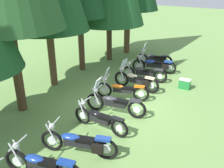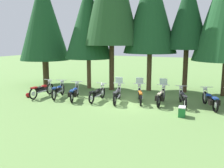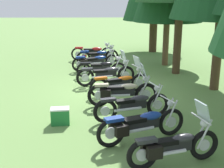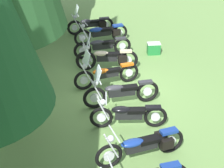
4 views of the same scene
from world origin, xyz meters
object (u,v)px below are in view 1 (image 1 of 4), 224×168
Objects in this scene: motorcycle_1 at (42,165)px; motorcycle_4 at (115,103)px; motorcycle_3 at (100,119)px; motorcycle_5 at (121,89)px; motorcycle_9 at (155,59)px; motorcycle_7 at (144,73)px; motorcycle_6 at (136,80)px; motorcycle_8 at (155,65)px; picnic_cooler at (185,84)px; motorcycle_2 at (80,142)px.

motorcycle_4 is at bearing -101.04° from motorcycle_1.
motorcycle_1 reaches higher than motorcycle_3.
motorcycle_3 is at bearing 85.27° from motorcycle_5.
motorcycle_7 is at bearing 87.61° from motorcycle_9.
motorcycle_6 is at bearing -81.93° from motorcycle_3.
motorcycle_3 is at bearing 77.52° from motorcycle_8.
motorcycle_3 is at bearing 96.71° from motorcycle_6.
motorcycle_9 is 3.80× the size of picnic_cooler.
motorcycle_1 is 1.28m from motorcycle_2.
motorcycle_4 reaches higher than motorcycle_9.
motorcycle_2 is at bearing -113.20° from motorcycle_1.
motorcycle_7 is (2.39, 0.23, -0.01)m from motorcycle_5.
motorcycle_7 is at bearing -81.73° from motorcycle_6.
motorcycle_9 is at bearing 50.19° from picnic_cooler.
motorcycle_1 is 1.01× the size of motorcycle_5.
motorcycle_4 is 1.03× the size of motorcycle_6.
motorcycle_7 is at bearing -105.59° from motorcycle_5.
motorcycle_3 is 3.71m from motorcycle_6.
motorcycle_3 is 3.98× the size of picnic_cooler.
motorcycle_1 is at bearing 79.20° from motorcycle_5.
motorcycle_6 is 3.76m from motorcycle_9.
motorcycle_6 is at bearing -100.08° from motorcycle_2.
picnic_cooler is at bearing -114.02° from motorcycle_1.
motorcycle_7 is at bearing -81.56° from motorcycle_3.
motorcycle_2 reaches higher than motorcycle_3.
motorcycle_3 is 0.97× the size of motorcycle_8.
motorcycle_2 is 1.07× the size of motorcycle_9.
picnic_cooler is (1.43, -1.81, -0.24)m from motorcycle_6.
motorcycle_6 reaches higher than motorcycle_9.
motorcycle_3 is 5.21m from picnic_cooler.
motorcycle_5 is at bearing 145.68° from picnic_cooler.
motorcycle_5 reaches higher than picnic_cooler.
motorcycle_8 is (7.58, 1.34, 0.02)m from motorcycle_2.
motorcycle_5 is 3.98× the size of picnic_cooler.
motorcycle_6 reaches higher than motorcycle_3.
motorcycle_1 reaches higher than picnic_cooler.
motorcycle_8 is at bearing -104.34° from motorcycle_7.
motorcycle_7 is at bearing -99.95° from motorcycle_2.
motorcycle_6 is 4.17× the size of picnic_cooler.
motorcycle_9 is (1.11, 0.55, -0.02)m from motorcycle_8.
motorcycle_6 is at bearing -99.22° from motorcycle_1.
motorcycle_6 is 1.01× the size of motorcycle_7.
motorcycle_7 is (3.60, 0.72, -0.03)m from motorcycle_4.
motorcycle_7 reaches higher than motorcycle_2.
motorcycle_7 is at bearing 98.08° from picnic_cooler.
motorcycle_9 is at bearing -101.24° from motorcycle_5.
motorcycle_1 is 4.02× the size of picnic_cooler.
motorcycle_8 reaches higher than motorcycle_2.
motorcycle_3 is 0.93× the size of motorcycle_4.
motorcycle_1 is 1.01× the size of motorcycle_3.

